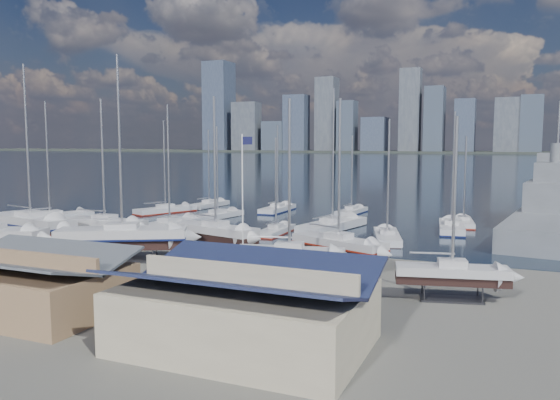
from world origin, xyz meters
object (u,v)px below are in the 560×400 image
at_px(naval_ship_east, 554,214).
at_px(flagpole, 243,191).
at_px(car_a, 29,265).
at_px(sailboat_cradle_0, 31,224).

height_order(naval_ship_east, flagpole, naval_ship_east).
bearing_deg(naval_ship_east, car_a, 145.48).
height_order(sailboat_cradle_0, naval_ship_east, sailboat_cradle_0).
xyz_separation_m(naval_ship_east, flagpole, (-27.87, -37.20, 5.22)).
bearing_deg(flagpole, naval_ship_east, 53.16).
xyz_separation_m(sailboat_cradle_0, car_a, (11.17, -10.59, -1.44)).
distance_m(naval_ship_east, flagpole, 46.77).
bearing_deg(sailboat_cradle_0, naval_ship_east, 46.02).
bearing_deg(car_a, flagpole, 34.25).
relative_size(naval_ship_east, car_a, 10.06).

